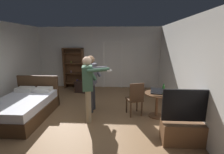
# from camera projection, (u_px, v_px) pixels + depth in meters

# --- Properties ---
(ground_plane) EXTENTS (7.33, 7.33, 0.00)m
(ground_plane) POSITION_uv_depth(u_px,v_px,m) (84.00, 120.00, 4.50)
(ground_plane) COLOR olive
(wall_back) EXTENTS (5.72, 0.12, 2.74)m
(wall_back) POSITION_uv_depth(u_px,v_px,m) (99.00, 58.00, 7.51)
(wall_back) COLOR silver
(wall_back) RESTS_ON ground_plane
(wall_right) EXTENTS (0.12, 6.91, 2.74)m
(wall_right) POSITION_uv_depth(u_px,v_px,m) (193.00, 72.00, 4.04)
(wall_right) COLOR silver
(wall_right) RESTS_ON ground_plane
(doorway_frame) EXTENTS (0.93, 0.08, 2.13)m
(doorway_frame) POSITION_uv_depth(u_px,v_px,m) (112.00, 61.00, 7.43)
(doorway_frame) COLOR white
(doorway_frame) RESTS_ON ground_plane
(bed) EXTENTS (1.35, 2.01, 1.02)m
(bed) POSITION_uv_depth(u_px,v_px,m) (24.00, 107.00, 4.64)
(bed) COLOR #4C331E
(bed) RESTS_ON ground_plane
(bookshelf) EXTENTS (0.91, 0.32, 1.82)m
(bookshelf) POSITION_uv_depth(u_px,v_px,m) (74.00, 67.00, 7.43)
(bookshelf) COLOR brown
(bookshelf) RESTS_ON ground_plane
(tv_flatscreen) EXTENTS (1.16, 0.40, 1.20)m
(tv_flatscreen) POSITION_uv_depth(u_px,v_px,m) (189.00, 128.00, 3.42)
(tv_flatscreen) COLOR brown
(tv_flatscreen) RESTS_ON ground_plane
(side_table) EXTENTS (0.70, 0.70, 0.70)m
(side_table) POSITION_uv_depth(u_px,v_px,m) (157.00, 101.00, 4.63)
(side_table) COLOR brown
(side_table) RESTS_ON ground_plane
(laptop) EXTENTS (0.36, 0.37, 0.17)m
(laptop) POSITION_uv_depth(u_px,v_px,m) (156.00, 92.00, 4.53)
(laptop) COLOR black
(laptop) RESTS_ON side_table
(bottle_on_table) EXTENTS (0.06, 0.06, 0.30)m
(bottle_on_table) POSITION_uv_depth(u_px,v_px,m) (163.00, 90.00, 4.46)
(bottle_on_table) COLOR #1C581B
(bottle_on_table) RESTS_ON side_table
(wooden_chair) EXTENTS (0.53, 0.53, 0.99)m
(wooden_chair) POSITION_uv_depth(u_px,v_px,m) (135.00, 98.00, 4.67)
(wooden_chair) COLOR #4C331E
(wooden_chair) RESTS_ON ground_plane
(person_blue_shirt) EXTENTS (0.81, 0.59, 1.75)m
(person_blue_shirt) POSITION_uv_depth(u_px,v_px,m) (88.00, 84.00, 4.30)
(person_blue_shirt) COLOR tan
(person_blue_shirt) RESTS_ON ground_plane
(person_striped_shirt) EXTENTS (0.72, 0.67, 1.71)m
(person_striped_shirt) POSITION_uv_depth(u_px,v_px,m) (92.00, 79.00, 4.89)
(person_striped_shirt) COLOR #333338
(person_striped_shirt) RESTS_ON ground_plane
(suitcase_dark) EXTENTS (0.54, 0.45, 0.39)m
(suitcase_dark) POSITION_uv_depth(u_px,v_px,m) (81.00, 87.00, 7.05)
(suitcase_dark) COLOR black
(suitcase_dark) RESTS_ON ground_plane
(suitcase_small) EXTENTS (0.59, 0.47, 0.47)m
(suitcase_small) POSITION_uv_depth(u_px,v_px,m) (82.00, 87.00, 6.91)
(suitcase_small) COLOR black
(suitcase_small) RESTS_ON ground_plane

